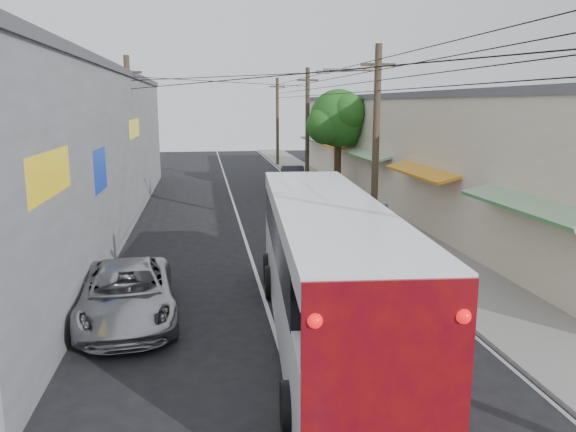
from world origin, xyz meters
The scene contains 13 objects.
ground centered at (0.00, 0.00, 0.00)m, with size 120.00×120.00×0.00m, color black.
sidewalk centered at (6.50, 20.00, 0.06)m, with size 3.00×80.00×0.12m, color slate.
building_right centered at (10.99, 22.00, 3.15)m, with size 7.09×40.00×6.25m.
building_left centered at (-8.50, 18.00, 3.65)m, with size 7.20×36.00×7.25m.
utility_poles centered at (3.13, 20.33, 4.13)m, with size 11.80×45.28×8.00m.
street_tree centered at (6.87, 26.02, 4.67)m, with size 4.40×4.00×6.60m.
coach_bus centered at (1.21, 4.10, 1.78)m, with size 3.42×12.06×3.43m.
jeepney centered at (-3.80, 5.89, 0.74)m, with size 2.47×5.36×1.49m, color #A8A8AF.
parked_suv centered at (4.60, 15.70, 0.81)m, with size 2.27×5.58×1.62m, color #A7A8AF.
parked_car_mid centered at (3.80, 24.07, 0.78)m, with size 1.84×4.58×1.56m, color black.
parked_car_far centered at (4.60, 30.07, 0.69)m, with size 1.45×4.17×1.37m, color black.
pedestrian_near centered at (5.90, 15.49, 0.88)m, with size 0.56×0.36×1.52m, color pink.
pedestrian_far centered at (5.40, 12.42, 0.96)m, with size 0.82×0.64×1.68m, color #85A1C1.
Camera 1 is at (-1.68, -8.85, 5.72)m, focal length 35.00 mm.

